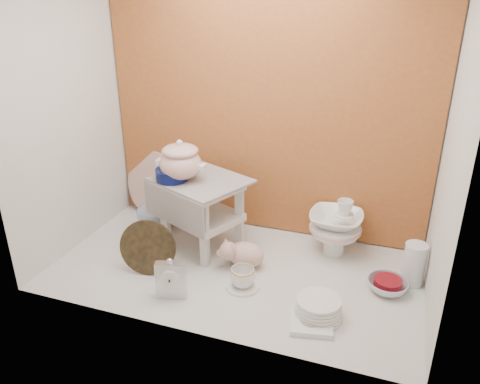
# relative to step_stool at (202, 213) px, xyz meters

# --- Properties ---
(ground) EXTENTS (1.80, 1.80, 0.00)m
(ground) POSITION_rel_step_stool_xyz_m (0.25, -0.17, -0.20)
(ground) COLOR silver
(ground) RESTS_ON ground
(niche_shell) EXTENTS (1.86, 1.03, 1.53)m
(niche_shell) POSITION_rel_step_stool_xyz_m (0.25, 0.01, 0.73)
(niche_shell) COLOR #AB592A
(niche_shell) RESTS_ON ground
(step_stool) EXTENTS (0.56, 0.53, 0.39)m
(step_stool) POSITION_rel_step_stool_xyz_m (0.00, 0.00, 0.00)
(step_stool) COLOR silver
(step_stool) RESTS_ON ground
(soup_tureen) EXTENTS (0.31, 0.31, 0.22)m
(soup_tureen) POSITION_rel_step_stool_xyz_m (-0.09, -0.04, 0.30)
(soup_tureen) COLOR white
(soup_tureen) RESTS_ON step_stool
(cobalt_bowl) EXTENTS (0.19, 0.19, 0.06)m
(cobalt_bowl) POSITION_rel_step_stool_xyz_m (-0.14, -0.06, 0.23)
(cobalt_bowl) COLOR #091046
(cobalt_bowl) RESTS_ON step_stool
(floral_platter) EXTENTS (0.42, 0.20, 0.40)m
(floral_platter) POSITION_rel_step_stool_xyz_m (-0.44, 0.26, 0.00)
(floral_platter) COLOR silver
(floral_platter) RESTS_ON ground
(blue_white_vase) EXTENTS (0.30, 0.30, 0.24)m
(blue_white_vase) POSITION_rel_step_stool_xyz_m (-0.34, 0.10, -0.08)
(blue_white_vase) COLOR white
(blue_white_vase) RESTS_ON ground
(lacquer_tray) EXTENTS (0.29, 0.13, 0.28)m
(lacquer_tray) POSITION_rel_step_stool_xyz_m (-0.15, -0.33, -0.06)
(lacquer_tray) COLOR black
(lacquer_tray) RESTS_ON ground
(mantel_clock) EXTENTS (0.14, 0.09, 0.20)m
(mantel_clock) POSITION_rel_step_stool_xyz_m (0.05, -0.48, -0.10)
(mantel_clock) COLOR silver
(mantel_clock) RESTS_ON ground
(plush_pig) EXTENTS (0.26, 0.19, 0.14)m
(plush_pig) POSITION_rel_step_stool_xyz_m (0.29, -0.12, -0.12)
(plush_pig) COLOR #D4A395
(plush_pig) RESTS_ON ground
(teacup_saucer) EXTENTS (0.17, 0.17, 0.01)m
(teacup_saucer) POSITION_rel_step_stool_xyz_m (0.33, -0.30, -0.19)
(teacup_saucer) COLOR white
(teacup_saucer) RESTS_ON ground
(gold_rim_teacup) EXTENTS (0.13, 0.13, 0.09)m
(gold_rim_teacup) POSITION_rel_step_stool_xyz_m (0.33, -0.30, -0.14)
(gold_rim_teacup) COLOR white
(gold_rim_teacup) RESTS_ON teacup_saucer
(lattice_dish) EXTENTS (0.21, 0.21, 0.02)m
(lattice_dish) POSITION_rel_step_stool_xyz_m (0.69, -0.46, -0.18)
(lattice_dish) COLOR white
(lattice_dish) RESTS_ON ground
(dinner_plate_stack) EXTENTS (0.22, 0.22, 0.09)m
(dinner_plate_stack) POSITION_rel_step_stool_xyz_m (0.71, -0.40, -0.15)
(dinner_plate_stack) COLOR white
(dinner_plate_stack) RESTS_ON ground
(crystal_bowl) EXTENTS (0.19, 0.19, 0.06)m
(crystal_bowl) POSITION_rel_step_stool_xyz_m (0.98, -0.11, -0.17)
(crystal_bowl) COLOR silver
(crystal_bowl) RESTS_ON ground
(clear_glass_vase) EXTENTS (0.11, 0.11, 0.21)m
(clear_glass_vase) POSITION_rel_step_stool_xyz_m (1.09, 0.00, -0.09)
(clear_glass_vase) COLOR silver
(clear_glass_vase) RESTS_ON ground
(porcelain_tower) EXTENTS (0.30, 0.30, 0.32)m
(porcelain_tower) POSITION_rel_step_stool_xyz_m (0.69, 0.16, -0.04)
(porcelain_tower) COLOR white
(porcelain_tower) RESTS_ON ground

